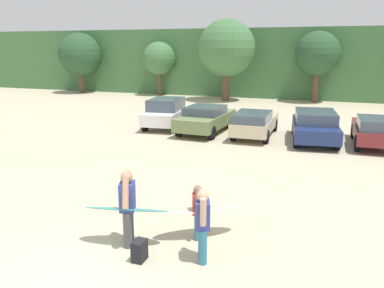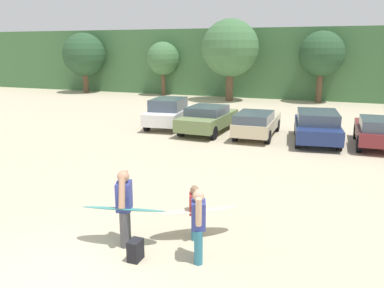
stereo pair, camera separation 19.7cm
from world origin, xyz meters
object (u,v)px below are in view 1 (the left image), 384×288
at_px(parked_car_olive_green, 206,118).
at_px(surfboard_cream, 201,210).
at_px(parked_car_white, 166,112).
at_px(person_child, 197,209).
at_px(parked_car_navy, 315,125).
at_px(person_companion, 203,222).
at_px(person_adult, 128,204).
at_px(parked_car_maroon, 376,130).
at_px(backpack_dropped, 139,251).
at_px(surfboard_teal, 127,209).
at_px(parked_car_champagne, 255,122).

distance_m(parked_car_olive_green, surfboard_cream, 11.75).
distance_m(parked_car_white, person_child, 13.29).
height_order(parked_car_navy, person_companion, person_companion).
bearing_deg(person_companion, surfboard_cream, -89.95).
bearing_deg(person_child, parked_car_navy, -120.93).
distance_m(parked_car_white, person_adult, 13.50).
relative_size(parked_car_maroon, backpack_dropped, 9.20).
bearing_deg(person_child, surfboard_cream, -127.89).
height_order(parked_car_white, surfboard_cream, parked_car_white).
bearing_deg(surfboard_teal, backpack_dropped, 123.43).
bearing_deg(surfboard_cream, parked_car_maroon, -147.05).
bearing_deg(parked_car_champagne, parked_car_olive_green, 85.64).
distance_m(parked_car_olive_green, parked_car_champagne, 2.60).
height_order(surfboard_cream, backpack_dropped, surfboard_cream).
height_order(person_child, surfboard_cream, person_child).
bearing_deg(surfboard_teal, person_child, -162.31).
bearing_deg(person_companion, parked_car_olive_green, -93.18).
bearing_deg(person_adult, backpack_dropped, 113.86).
bearing_deg(parked_car_champagne, parked_car_navy, -92.33).
height_order(parked_car_olive_green, parked_car_champagne, parked_car_olive_green).
bearing_deg(parked_car_navy, person_adult, 156.97).
xyz_separation_m(person_adult, surfboard_cream, (1.39, 0.93, -0.31)).
bearing_deg(person_child, backpack_dropped, 39.02).
distance_m(person_adult, surfboard_cream, 1.70).
distance_m(parked_car_maroon, backpack_dropped, 13.48).
bearing_deg(backpack_dropped, parked_car_olive_green, 101.82).
distance_m(person_child, person_companion, 1.03).
bearing_deg(surfboard_teal, parked_car_olive_green, -92.84).
distance_m(parked_car_navy, surfboard_cream, 11.16).
bearing_deg(surfboard_cream, parked_car_olive_green, -106.87).
relative_size(person_child, surfboard_cream, 0.67).
bearing_deg(parked_car_white, surfboard_teal, -166.71).
xyz_separation_m(person_adult, person_child, (1.36, 0.81, -0.25)).
height_order(parked_car_white, person_child, parked_car_white).
bearing_deg(parked_car_navy, person_child, 162.50).
bearing_deg(backpack_dropped, parked_car_navy, 77.41).
bearing_deg(parked_car_maroon, person_adult, 151.52).
relative_size(parked_car_maroon, surfboard_cream, 2.16).
distance_m(person_companion, surfboard_teal, 1.82).
bearing_deg(parked_car_olive_green, surfboard_cream, -160.05).
bearing_deg(person_adult, person_child, -169.84).
xyz_separation_m(parked_car_maroon, surfboard_teal, (-6.00, -11.76, 0.08)).
distance_m(parked_car_navy, backpack_dropped, 12.80).
distance_m(parked_car_olive_green, parked_car_navy, 5.45).
bearing_deg(surfboard_cream, surfboard_teal, -1.22).
height_order(parked_car_navy, surfboard_cream, parked_car_navy).
distance_m(parked_car_navy, parked_car_maroon, 2.63).
bearing_deg(person_companion, parked_car_champagne, -104.69).
relative_size(person_adult, backpack_dropped, 3.85).
relative_size(parked_car_champagne, person_child, 3.49).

